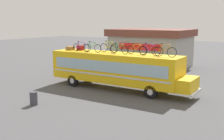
{
  "coord_description": "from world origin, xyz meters",
  "views": [
    {
      "loc": [
        11.97,
        -19.37,
        5.59
      ],
      "look_at": [
        -0.22,
        0.0,
        1.56
      ],
      "focal_mm": 44.96,
      "sensor_mm": 36.0,
      "label": 1
    }
  ],
  "objects_px": {
    "bus": "(116,68)",
    "rooftop_bicycle_5": "(137,50)",
    "trash_bin": "(34,98)",
    "rooftop_bicycle_7": "(165,51)",
    "rooftop_bicycle_1": "(81,47)",
    "rooftop_bicycle_2": "(92,48)",
    "rooftop_bicycle_6": "(149,51)",
    "luggage_bag_1": "(70,48)",
    "rooftop_bicycle_3": "(109,48)",
    "rooftop_bicycle_4": "(119,49)",
    "luggage_bag_2": "(80,48)"
  },
  "relations": [
    {
      "from": "luggage_bag_1",
      "to": "rooftop_bicycle_7",
      "type": "relative_size",
      "value": 0.35
    },
    {
      "from": "rooftop_bicycle_3",
      "to": "rooftop_bicycle_4",
      "type": "bearing_deg",
      "value": -20.56
    },
    {
      "from": "rooftop_bicycle_6",
      "to": "trash_bin",
      "type": "xyz_separation_m",
      "value": [
        -5.34,
        -6.69,
        -2.93
      ]
    },
    {
      "from": "luggage_bag_1",
      "to": "rooftop_bicycle_5",
      "type": "bearing_deg",
      "value": 2.18
    },
    {
      "from": "rooftop_bicycle_1",
      "to": "trash_bin",
      "type": "xyz_separation_m",
      "value": [
        0.94,
        -6.37,
        -2.91
      ]
    },
    {
      "from": "trash_bin",
      "to": "rooftop_bicycle_2",
      "type": "bearing_deg",
      "value": 87.87
    },
    {
      "from": "bus",
      "to": "rooftop_bicycle_6",
      "type": "distance_m",
      "value": 3.37
    },
    {
      "from": "rooftop_bicycle_6",
      "to": "rooftop_bicycle_3",
      "type": "bearing_deg",
      "value": 175.16
    },
    {
      "from": "rooftop_bicycle_2",
      "to": "rooftop_bicycle_6",
      "type": "xyz_separation_m",
      "value": [
        5.1,
        0.28,
        0.01
      ]
    },
    {
      "from": "bus",
      "to": "rooftop_bicycle_5",
      "type": "relative_size",
      "value": 7.19
    },
    {
      "from": "rooftop_bicycle_2",
      "to": "trash_bin",
      "type": "relative_size",
      "value": 1.96
    },
    {
      "from": "bus",
      "to": "rooftop_bicycle_7",
      "type": "xyz_separation_m",
      "value": [
        4.21,
        -0.11,
        1.62
      ]
    },
    {
      "from": "luggage_bag_1",
      "to": "rooftop_bicycle_7",
      "type": "distance_m",
      "value": 9.09
    },
    {
      "from": "trash_bin",
      "to": "bus",
      "type": "bearing_deg",
      "value": 70.58
    },
    {
      "from": "rooftop_bicycle_1",
      "to": "rooftop_bicycle_5",
      "type": "height_order",
      "value": "rooftop_bicycle_1"
    },
    {
      "from": "luggage_bag_1",
      "to": "trash_bin",
      "type": "height_order",
      "value": "luggage_bag_1"
    },
    {
      "from": "rooftop_bicycle_6",
      "to": "bus",
      "type": "bearing_deg",
      "value": 178.31
    },
    {
      "from": "rooftop_bicycle_3",
      "to": "trash_bin",
      "type": "xyz_separation_m",
      "value": [
        -1.51,
        -7.02,
        -2.94
      ]
    },
    {
      "from": "bus",
      "to": "rooftop_bicycle_4",
      "type": "distance_m",
      "value": 1.64
    },
    {
      "from": "bus",
      "to": "rooftop_bicycle_4",
      "type": "bearing_deg",
      "value": -31.86
    },
    {
      "from": "rooftop_bicycle_4",
      "to": "rooftop_bicycle_7",
      "type": "relative_size",
      "value": 0.98
    },
    {
      "from": "bus",
      "to": "trash_bin",
      "type": "bearing_deg",
      "value": -109.42
    },
    {
      "from": "rooftop_bicycle_1",
      "to": "trash_bin",
      "type": "bearing_deg",
      "value": -81.62
    },
    {
      "from": "rooftop_bicycle_1",
      "to": "rooftop_bicycle_2",
      "type": "relative_size",
      "value": 0.97
    },
    {
      "from": "bus",
      "to": "trash_bin",
      "type": "distance_m",
      "value": 7.31
    },
    {
      "from": "bus",
      "to": "rooftop_bicycle_4",
      "type": "height_order",
      "value": "rooftop_bicycle_4"
    },
    {
      "from": "rooftop_bicycle_4",
      "to": "trash_bin",
      "type": "bearing_deg",
      "value": -112.9
    },
    {
      "from": "rooftop_bicycle_3",
      "to": "rooftop_bicycle_5",
      "type": "relative_size",
      "value": 1.02
    },
    {
      "from": "bus",
      "to": "rooftop_bicycle_5",
      "type": "height_order",
      "value": "rooftop_bicycle_5"
    },
    {
      "from": "luggage_bag_1",
      "to": "rooftop_bicycle_7",
      "type": "height_order",
      "value": "rooftop_bicycle_7"
    },
    {
      "from": "luggage_bag_2",
      "to": "rooftop_bicycle_4",
      "type": "distance_m",
      "value": 4.45
    },
    {
      "from": "bus",
      "to": "luggage_bag_2",
      "type": "relative_size",
      "value": 20.38
    },
    {
      "from": "luggage_bag_2",
      "to": "rooftop_bicycle_4",
      "type": "height_order",
      "value": "rooftop_bicycle_4"
    },
    {
      "from": "rooftop_bicycle_4",
      "to": "trash_bin",
      "type": "distance_m",
      "value": 7.68
    },
    {
      "from": "rooftop_bicycle_4",
      "to": "bus",
      "type": "bearing_deg",
      "value": 148.14
    },
    {
      "from": "rooftop_bicycle_4",
      "to": "rooftop_bicycle_7",
      "type": "distance_m",
      "value": 3.84
    },
    {
      "from": "rooftop_bicycle_3",
      "to": "rooftop_bicycle_4",
      "type": "relative_size",
      "value": 1.02
    },
    {
      "from": "luggage_bag_2",
      "to": "trash_bin",
      "type": "height_order",
      "value": "luggage_bag_2"
    },
    {
      "from": "rooftop_bicycle_5",
      "to": "rooftop_bicycle_4",
      "type": "bearing_deg",
      "value": -161.45
    },
    {
      "from": "luggage_bag_2",
      "to": "bus",
      "type": "bearing_deg",
      "value": -5.26
    },
    {
      "from": "rooftop_bicycle_7",
      "to": "rooftop_bicycle_6",
      "type": "bearing_deg",
      "value": 178.81
    },
    {
      "from": "rooftop_bicycle_4",
      "to": "rooftop_bicycle_6",
      "type": "bearing_deg",
      "value": 3.25
    },
    {
      "from": "trash_bin",
      "to": "luggage_bag_2",
      "type": "bearing_deg",
      "value": 102.94
    },
    {
      "from": "rooftop_bicycle_1",
      "to": "rooftop_bicycle_5",
      "type": "distance_m",
      "value": 5.08
    },
    {
      "from": "luggage_bag_2",
      "to": "rooftop_bicycle_1",
      "type": "xyz_separation_m",
      "value": [
        0.7,
        -0.79,
        0.16
      ]
    },
    {
      "from": "luggage_bag_1",
      "to": "luggage_bag_2",
      "type": "height_order",
      "value": "luggage_bag_2"
    },
    {
      "from": "rooftop_bicycle_4",
      "to": "trash_bin",
      "type": "relative_size",
      "value": 1.91
    },
    {
      "from": "bus",
      "to": "rooftop_bicycle_2",
      "type": "bearing_deg",
      "value": -170.42
    },
    {
      "from": "rooftop_bicycle_5",
      "to": "trash_bin",
      "type": "relative_size",
      "value": 1.92
    },
    {
      "from": "rooftop_bicycle_3",
      "to": "rooftop_bicycle_2",
      "type": "bearing_deg",
      "value": -154.72
    }
  ]
}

